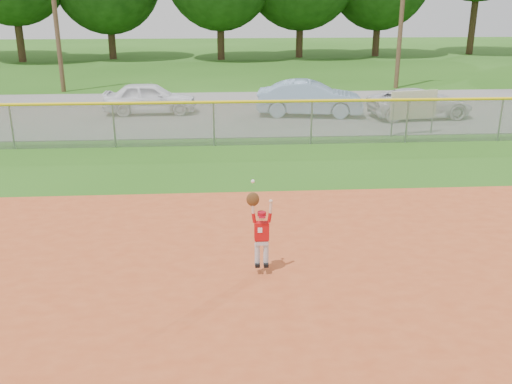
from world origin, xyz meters
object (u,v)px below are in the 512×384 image
(car_white_a, at_px, (150,98))
(car_white_b, at_px, (420,103))
(car_blue, at_px, (310,98))
(sponsor_sign, at_px, (414,106))
(ballplayer, at_px, (260,230))

(car_white_a, distance_m, car_white_b, 11.40)
(car_blue, xyz_separation_m, car_white_b, (4.52, -0.71, -0.13))
(car_blue, relative_size, car_white_b, 1.03)
(sponsor_sign, bearing_deg, car_white_b, 66.23)
(car_white_a, relative_size, car_white_b, 0.92)
(car_white_a, bearing_deg, sponsor_sign, -115.85)
(car_blue, bearing_deg, ballplayer, 175.90)
(sponsor_sign, bearing_deg, car_white_a, 155.10)
(car_white_a, distance_m, ballplayer, 15.64)
(car_white_a, relative_size, sponsor_sign, 2.16)
(car_white_a, xyz_separation_m, ballplayer, (3.59, -15.22, 0.20))
(car_white_a, height_order, ballplayer, ballplayer)
(car_white_a, distance_m, car_blue, 6.83)
(car_blue, height_order, sponsor_sign, sponsor_sign)
(car_white_a, bearing_deg, ballplayer, -167.66)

